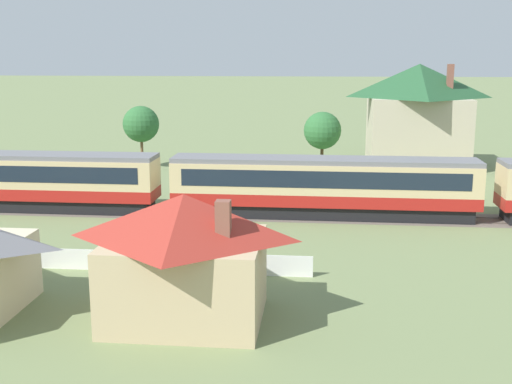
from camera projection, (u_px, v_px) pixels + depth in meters
name	position (u px, v px, depth m)	size (l,w,h in m)	color
passenger_train	(327.00, 184.00, 42.39)	(106.01, 2.96, 3.97)	#AD1E19
railway_track	(258.00, 215.00, 43.30)	(161.31, 3.60, 0.04)	#665B51
station_house_dark_green_roof	(417.00, 114.00, 61.17)	(9.72, 9.07, 9.80)	#BCB293
cottage_red_roof	(185.00, 255.00, 25.63)	(6.64, 5.40, 5.23)	tan
yard_tree_1	(141.00, 124.00, 60.67)	(3.43, 3.43, 5.92)	brown
yard_tree_2	(322.00, 131.00, 60.62)	(3.54, 3.54, 5.39)	#4C3823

